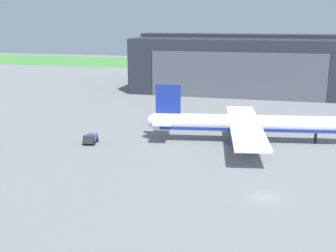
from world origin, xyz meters
TOP-DOWN VIEW (x-y plane):
  - ground_plane at (0.00, 0.00)m, footprint 440.00×440.00m
  - grass_field_strip at (0.00, 180.02)m, footprint 440.00×56.00m
  - maintenance_hangar at (-11.85, 96.27)m, footprint 71.63×38.91m
  - airliner_far_left at (-4.58, 28.49)m, footprint 42.35×37.10m
  - ops_van at (-35.61, 19.27)m, footprint 2.83×4.25m

SIDE VIEW (x-z plane):
  - ground_plane at x=0.00m, z-range 0.00..0.00m
  - grass_field_strip at x=0.00m, z-range 0.00..0.08m
  - ops_van at x=-35.61m, z-range 0.08..2.10m
  - airliner_far_left at x=-4.58m, z-range -2.05..9.63m
  - maintenance_hangar at x=-11.85m, z-range -0.46..19.04m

